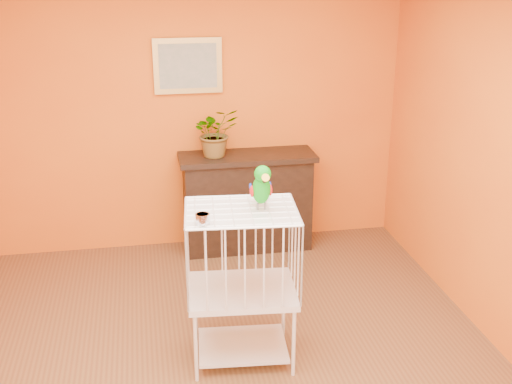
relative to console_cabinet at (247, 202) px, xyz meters
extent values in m
plane|color=brown|center=(-0.51, -2.03, -0.47)|extent=(4.50, 4.50, 0.00)
plane|color=#D36113|center=(-0.51, 0.22, 0.83)|extent=(4.00, 0.00, 4.00)
cube|color=black|center=(0.00, 0.00, -0.03)|extent=(1.19, 0.40, 0.89)
cube|color=black|center=(0.00, 0.00, 0.45)|extent=(1.27, 0.46, 0.05)
cube|color=black|center=(0.00, -0.17, -0.03)|extent=(0.83, 0.02, 0.45)
cube|color=#592819|center=(-0.25, -0.05, -0.13)|extent=(0.05, 0.18, 0.28)
cube|color=#2F562B|center=(-0.17, -0.05, -0.13)|extent=(0.05, 0.18, 0.28)
cube|color=#592819|center=(-0.08, -0.05, -0.13)|extent=(0.05, 0.18, 0.28)
cube|color=#2F562B|center=(0.02, -0.05, -0.13)|extent=(0.05, 0.18, 0.28)
cube|color=#592819|center=(0.12, -0.05, -0.13)|extent=(0.05, 0.18, 0.28)
imported|color=#26722D|center=(-0.29, -0.04, 0.65)|extent=(0.49, 0.53, 0.35)
cube|color=#B1893F|center=(-0.51, 0.19, 1.28)|extent=(0.62, 0.03, 0.50)
cube|color=gray|center=(-0.51, 0.18, 1.28)|extent=(0.52, 0.01, 0.40)
cube|color=silver|center=(-0.34, -1.80, -0.38)|extent=(0.66, 0.53, 0.02)
cube|color=silver|center=(-0.34, -1.80, 0.05)|extent=(0.77, 0.62, 0.04)
cube|color=silver|center=(-0.34, -1.80, 0.64)|extent=(0.77, 0.62, 0.01)
cylinder|color=silver|center=(-0.69, -2.03, -0.22)|extent=(0.03, 0.03, 0.50)
cylinder|color=silver|center=(-0.04, -2.08, -0.22)|extent=(0.03, 0.03, 0.50)
cylinder|color=silver|center=(-0.64, -1.53, -0.22)|extent=(0.03, 0.03, 0.50)
cylinder|color=silver|center=(0.01, -1.58, -0.22)|extent=(0.03, 0.03, 0.50)
cylinder|color=silver|center=(-0.61, -1.99, 0.68)|extent=(0.09, 0.09, 0.06)
cylinder|color=#59544C|center=(-0.23, -1.81, 0.67)|extent=(0.01, 0.01, 0.04)
cylinder|color=#59544C|center=(-0.18, -1.80, 0.67)|extent=(0.01, 0.01, 0.04)
ellipsoid|color=#108D08|center=(-0.21, -1.81, 0.78)|extent=(0.13, 0.18, 0.22)
ellipsoid|color=#108D08|center=(-0.21, -1.84, 0.90)|extent=(0.11, 0.12, 0.11)
cone|color=orange|center=(-0.20, -1.89, 0.89)|extent=(0.06, 0.07, 0.07)
cone|color=black|center=(-0.20, -1.88, 0.87)|extent=(0.03, 0.03, 0.03)
sphere|color=black|center=(-0.24, -1.86, 0.91)|extent=(0.02, 0.02, 0.02)
sphere|color=black|center=(-0.17, -1.86, 0.91)|extent=(0.02, 0.02, 0.02)
ellipsoid|color=#A50C0C|center=(-0.27, -1.80, 0.77)|extent=(0.03, 0.07, 0.08)
ellipsoid|color=navy|center=(-0.15, -1.79, 0.77)|extent=(0.03, 0.07, 0.08)
cone|color=#108D08|center=(-0.21, -1.73, 0.71)|extent=(0.08, 0.16, 0.12)
camera|label=1|loc=(-0.94, -5.64, 2.21)|focal=45.00mm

